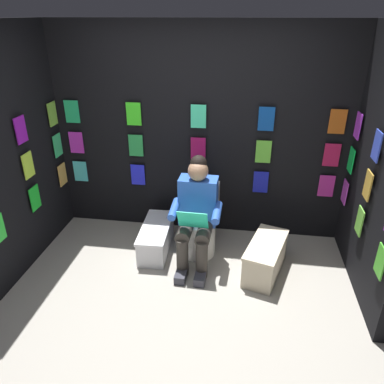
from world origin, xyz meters
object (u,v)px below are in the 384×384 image
Objects in this scene: toilet at (199,225)px; person_reading at (196,213)px; comic_longbox_near at (156,238)px; comic_longbox_far at (265,258)px.

person_reading reaches higher than toilet.
comic_longbox_near is (0.48, -0.14, -0.44)m from person_reading.
comic_longbox_near is at bearing 5.09° from comic_longbox_far.
toilet is 0.35m from person_reading.
comic_longbox_far is (-0.73, 0.33, -0.14)m from toilet.
person_reading is 1.53× the size of comic_longbox_near.
toilet is 0.52m from comic_longbox_near.
toilet is at bearing -172.33° from comic_longbox_near.
comic_longbox_near is 1.01× the size of comic_longbox_far.
toilet is at bearing -7.75° from comic_longbox_far.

